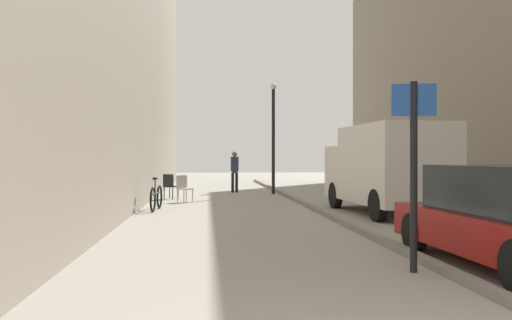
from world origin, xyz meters
TOP-DOWN VIEW (x-y plane):
  - ground_plane at (0.00, 12.00)m, footprint 80.00×80.00m
  - kerb_strip at (1.58, 12.00)m, footprint 0.16×40.00m
  - pedestrian_main_foreground at (-0.35, 20.89)m, footprint 0.36×0.25m
  - delivery_van at (3.37, 11.55)m, footprint 2.30×5.11m
  - parked_car at (2.73, 4.43)m, footprint 1.95×4.26m
  - street_sign_post at (1.21, 4.27)m, footprint 0.60×0.14m
  - lamp_post at (1.25, 19.78)m, footprint 0.28×0.28m
  - bicycle_leaning at (-3.09, 13.09)m, footprint 0.22×1.77m
  - cafe_chair_near_window at (-2.41, 15.87)m, footprint 0.62×0.62m
  - cafe_chair_by_doorway at (-2.98, 17.32)m, footprint 0.60×0.60m

SIDE VIEW (x-z plane):
  - ground_plane at x=0.00m, z-range 0.00..0.00m
  - kerb_strip at x=1.58m, z-range 0.00..0.12m
  - bicycle_leaning at x=-3.09m, z-range -0.11..0.87m
  - cafe_chair_near_window at x=-2.41m, z-range 0.08..1.02m
  - cafe_chair_by_doorway at x=-2.98m, z-range 0.08..1.02m
  - parked_car at x=2.73m, z-range -0.01..1.44m
  - pedestrian_main_foreground at x=-0.35m, z-range 0.14..1.98m
  - delivery_van at x=3.37m, z-range 0.09..2.52m
  - street_sign_post at x=1.21m, z-range 0.25..2.85m
  - lamp_post at x=1.25m, z-range 0.34..5.10m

